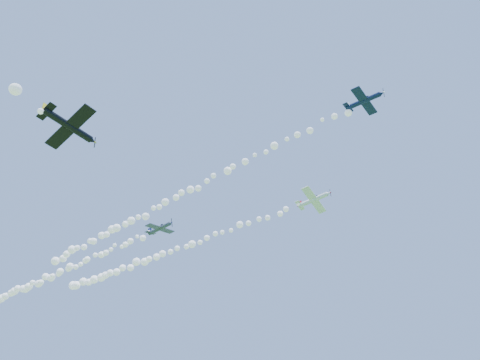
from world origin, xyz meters
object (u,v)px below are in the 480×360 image
Objects in this scene: plane_navy at (364,101)px; plane_black at (70,127)px; plane_grey at (160,228)px; plane_white at (314,200)px.

plane_black is (-23.25, -30.54, -15.74)m from plane_navy.
plane_grey is at bearing 174.92° from plane_navy.
plane_black is (25.96, -35.20, -14.07)m from plane_grey.
plane_white is 1.27× the size of plane_navy.
plane_grey is at bearing 36.71° from plane_black.
plane_navy is 0.90× the size of plane_grey.
plane_navy is at bearing -36.97° from plane_black.
plane_black is at bearing -126.95° from plane_navy.
plane_navy reaches higher than plane_grey.
plane_black is (-2.66, -52.11, -18.58)m from plane_white.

